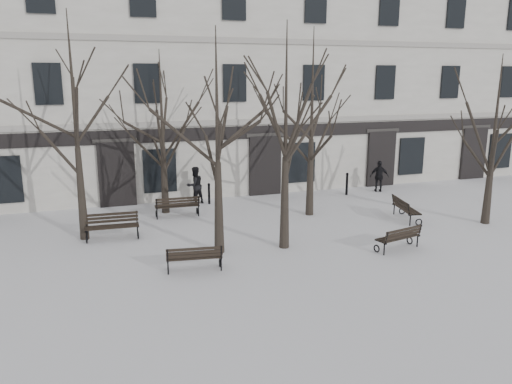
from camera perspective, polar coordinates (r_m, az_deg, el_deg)
name	(u,v)px	position (r m, az deg, el deg)	size (l,w,h in m)	color
ground	(245,256)	(16.40, -1.29, -7.29)	(100.00, 100.00, 0.00)	silver
building	(174,80)	(28.02, -9.40, 12.54)	(40.40, 10.20, 11.40)	silver
tree_1	(217,116)	(15.81, -4.47, 8.69)	(5.05, 5.05, 7.21)	black
tree_2	(286,110)	(16.26, 3.44, 9.29)	(5.19, 5.19, 7.42)	black
tree_3	(496,120)	(21.20, 25.73, 7.39)	(4.57, 4.57, 6.52)	black
tree_4	(74,100)	(18.21, -20.12, 9.84)	(5.51, 5.51, 7.88)	black
tree_5	(162,113)	(21.08, -10.74, 8.86)	(4.75, 4.75, 6.78)	black
tree_6	(312,101)	(20.47, 6.44, 10.34)	(5.32, 5.32, 7.61)	black
bench_1	(194,257)	(15.10, -7.06, -7.38)	(1.72, 0.82, 0.84)	black
bench_2	(399,237)	(17.44, 16.05, -4.98)	(1.74, 0.96, 0.84)	black
bench_3	(112,225)	(18.59, -16.12, -3.69)	(1.89, 0.76, 0.93)	black
bench_4	(177,206)	(20.86, -8.97, -1.55)	(1.83, 0.73, 0.91)	black
bench_5	(405,208)	(21.12, 16.66, -1.78)	(1.01, 1.87, 0.90)	black
bollard_a	(209,193)	(22.85, -5.39, -0.09)	(0.12, 0.12, 0.97)	black
bollard_b	(347,183)	(24.87, 10.35, 1.02)	(0.14, 0.14, 1.11)	black
pedestrian_b	(195,204)	(23.08, -6.94, -1.33)	(0.84, 0.65, 1.72)	black
pedestrian_c	(378,192)	(26.04, 13.81, 0.05)	(0.92, 0.38, 1.58)	black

